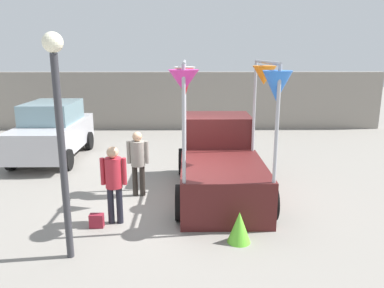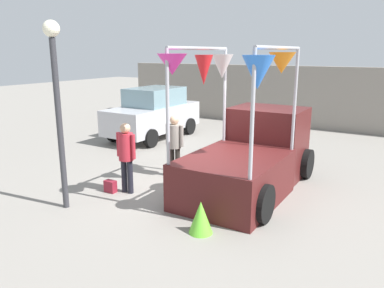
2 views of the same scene
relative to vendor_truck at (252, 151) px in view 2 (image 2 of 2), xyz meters
name	(u,v)px [view 2 (image 2 of 2)]	position (x,y,z in m)	size (l,w,h in m)	color
ground_plane	(203,188)	(-0.93, -0.74, -0.89)	(60.00, 60.00, 0.00)	gray
vendor_truck	(252,151)	(0.00, 0.00, 0.00)	(2.48, 4.16, 3.29)	#4C1919
parked_car	(153,113)	(-5.25, 3.06, 0.06)	(1.88, 4.00, 1.88)	#B7B7BC
person_customer	(126,151)	(-2.29, -1.86, 0.10)	(0.53, 0.34, 1.64)	black
person_vendor	(175,140)	(-2.00, -0.33, 0.08)	(0.53, 0.34, 1.61)	#2D2823
handbag	(110,186)	(-2.64, -2.06, -0.75)	(0.28, 0.16, 0.28)	maroon
street_lamp	(56,89)	(-2.83, -3.19, 1.58)	(0.32, 0.32, 3.76)	#333338
brick_boundary_wall	(306,97)	(-0.93, 8.08, 0.41)	(18.00, 0.36, 2.60)	gray
folded_kite_bundle_lime	(201,217)	(0.16, -2.71, -0.59)	(0.44, 0.44, 0.60)	#66CC33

